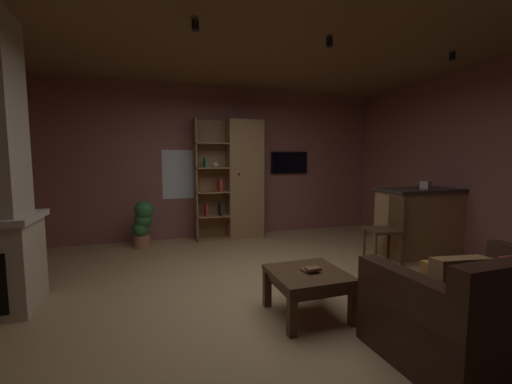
{
  "coord_description": "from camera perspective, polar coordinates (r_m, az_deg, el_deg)",
  "views": [
    {
      "loc": [
        -1.19,
        -3.2,
        1.43
      ],
      "look_at": [
        0.0,
        0.4,
        1.05
      ],
      "focal_mm": 22.78,
      "sensor_mm": 36.0,
      "label": 1
    }
  ],
  "objects": [
    {
      "name": "dining_chair",
      "position": [
        4.84,
        22.31,
        -5.43
      ],
      "size": [
        0.5,
        0.5,
        0.92
      ],
      "color": "#4C331E",
      "rests_on": "ground"
    },
    {
      "name": "kitchen_bar_counter",
      "position": [
        5.59,
        27.7,
        -4.49
      ],
      "size": [
        1.51,
        0.62,
        1.0
      ],
      "color": "#997047",
      "rests_on": "ground"
    },
    {
      "name": "ceiling",
      "position": [
        3.66,
        2.21,
        26.89
      ],
      "size": [
        6.49,
        5.51,
        0.02
      ],
      "primitive_type": "cube",
      "color": "brown"
    },
    {
      "name": "track_light_spot_2",
      "position": [
        3.88,
        12.77,
        24.24
      ],
      "size": [
        0.07,
        0.07,
        0.09
      ],
      "primitive_type": "cylinder",
      "color": "black"
    },
    {
      "name": "tissue_box",
      "position": [
        5.44,
        27.63,
        1.11
      ],
      "size": [
        0.15,
        0.15,
        0.11
      ],
      "primitive_type": "cube",
      "rotation": [
        0.0,
        0.0,
        0.35
      ],
      "color": "#BFB299",
      "rests_on": "kitchen_bar_counter"
    },
    {
      "name": "table_book_1",
      "position": [
        3.05,
        9.99,
        -13.11
      ],
      "size": [
        0.14,
        0.09,
        0.02
      ],
      "primitive_type": "cube",
      "rotation": [
        0.0,
        0.0,
        0.05
      ],
      "color": "brown",
      "rests_on": "coffee_table"
    },
    {
      "name": "wall_mounted_tv",
      "position": [
        6.49,
        5.84,
        5.16
      ],
      "size": [
        0.77,
        0.06,
        0.43
      ],
      "color": "black"
    },
    {
      "name": "potted_floor_plant",
      "position": [
        5.58,
        -19.29,
        -5.0
      ],
      "size": [
        0.35,
        0.32,
        0.77
      ],
      "color": "#B77051",
      "rests_on": "ground"
    },
    {
      "name": "wall_back",
      "position": [
        6.1,
        -7.08,
        5.14
      ],
      "size": [
        6.61,
        0.06,
        2.74
      ],
      "primitive_type": "cube",
      "color": "#8E544C",
      "rests_on": "ground"
    },
    {
      "name": "floor",
      "position": [
        3.71,
        2.03,
        -17.14
      ],
      "size": [
        6.49,
        5.51,
        0.02
      ],
      "primitive_type": "cube",
      "color": "tan",
      "rests_on": "ground"
    },
    {
      "name": "table_book_0",
      "position": [
        3.08,
        9.1,
        -13.41
      ],
      "size": [
        0.11,
        0.11,
        0.03
      ],
      "primitive_type": "cube",
      "rotation": [
        0.0,
        0.0,
        0.09
      ],
      "color": "brown",
      "rests_on": "coffee_table"
    },
    {
      "name": "coffee_table",
      "position": [
        3.11,
        9.07,
        -15.06
      ],
      "size": [
        0.66,
        0.66,
        0.41
      ],
      "color": "#4C331E",
      "rests_on": "ground"
    },
    {
      "name": "wall_right",
      "position": [
        5.5,
        36.16,
        4.02
      ],
      "size": [
        0.06,
        5.51,
        2.74
      ],
      "primitive_type": "cube",
      "color": "#8E544C",
      "rests_on": "ground"
    },
    {
      "name": "leather_couch",
      "position": [
        3.08,
        35.68,
        -17.0
      ],
      "size": [
        1.6,
        0.95,
        0.84
      ],
      "color": "#382116",
      "rests_on": "ground"
    },
    {
      "name": "track_light_spot_3",
      "position": [
        4.87,
        31.22,
        19.69
      ],
      "size": [
        0.07,
        0.07,
        0.09
      ],
      "primitive_type": "cylinder",
      "color": "black"
    },
    {
      "name": "track_light_spot_1",
      "position": [
        3.44,
        -10.61,
        26.78
      ],
      "size": [
        0.07,
        0.07,
        0.09
      ],
      "primitive_type": "cylinder",
      "color": "black"
    },
    {
      "name": "window_pane_back",
      "position": [
        5.99,
        -12.62,
        3.05
      ],
      "size": [
        0.74,
        0.01,
        0.87
      ],
      "primitive_type": "cube",
      "color": "white"
    },
    {
      "name": "bookshelf_cabinet",
      "position": [
        5.94,
        -2.81,
        2.13
      ],
      "size": [
        1.22,
        0.41,
        2.14
      ],
      "color": "#997047",
      "rests_on": "ground"
    }
  ]
}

